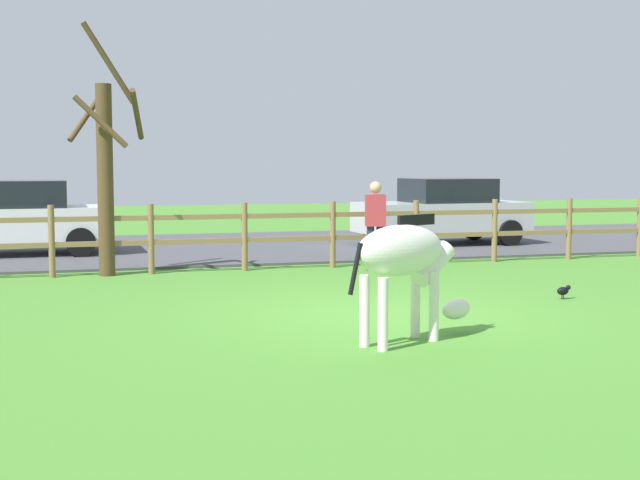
# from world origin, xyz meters

# --- Properties ---
(ground_plane) EXTENTS (60.00, 60.00, 0.00)m
(ground_plane) POSITION_xyz_m (0.00, 0.00, 0.00)
(ground_plane) COLOR #47842D
(parking_asphalt) EXTENTS (28.00, 7.40, 0.05)m
(parking_asphalt) POSITION_xyz_m (0.00, 9.30, 0.03)
(parking_asphalt) COLOR #47474C
(parking_asphalt) RESTS_ON ground_plane
(paddock_fence) EXTENTS (22.11, 0.11, 1.26)m
(paddock_fence) POSITION_xyz_m (-0.00, 5.00, 0.71)
(paddock_fence) COLOR olive
(paddock_fence) RESTS_ON ground_plane
(bare_tree) EXTENTS (1.35, 1.34, 4.32)m
(bare_tree) POSITION_xyz_m (-3.29, 4.97, 1.89)
(bare_tree) COLOR #513A23
(bare_tree) RESTS_ON ground_plane
(zebra) EXTENTS (1.81, 1.05, 1.41)m
(zebra) POSITION_xyz_m (-0.40, -1.78, 0.93)
(zebra) COLOR white
(zebra) RESTS_ON ground_plane
(crow_on_grass) EXTENTS (0.21, 0.10, 0.20)m
(crow_on_grass) POSITION_xyz_m (2.96, 0.42, 0.13)
(crow_on_grass) COLOR black
(crow_on_grass) RESTS_ON ground_plane
(parked_car_silver) EXTENTS (4.09, 2.06, 1.56)m
(parked_car_silver) POSITION_xyz_m (4.59, 8.30, 0.84)
(parked_car_silver) COLOR #B7BABF
(parked_car_silver) RESTS_ON parking_asphalt
(parked_car_white) EXTENTS (4.03, 1.93, 1.56)m
(parked_car_white) POSITION_xyz_m (-5.04, 8.66, 0.84)
(parked_car_white) COLOR white
(parked_car_white) RESTS_ON parking_asphalt
(visitor_near_fence) EXTENTS (0.40, 0.29, 1.64)m
(visitor_near_fence) POSITION_xyz_m (1.47, 4.36, 0.91)
(visitor_near_fence) COLOR #232847
(visitor_near_fence) RESTS_ON ground_plane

